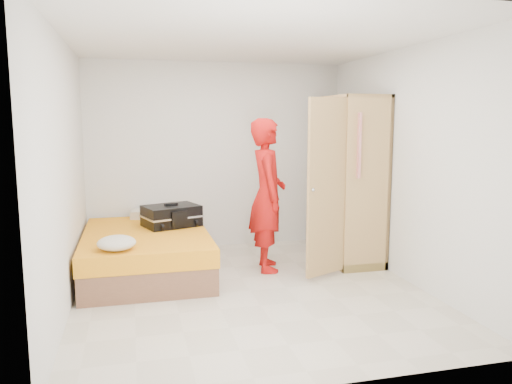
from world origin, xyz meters
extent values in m
plane|color=beige|center=(0.00, 0.00, 0.00)|extent=(4.00, 4.00, 0.00)
plane|color=white|center=(0.00, 0.00, 2.60)|extent=(4.00, 4.00, 0.00)
cube|color=white|center=(0.00, 2.00, 1.30)|extent=(3.60, 0.02, 2.60)
cube|color=white|center=(0.00, -2.00, 1.30)|extent=(3.60, 0.02, 2.60)
cube|color=white|center=(-1.80, 0.00, 1.30)|extent=(0.02, 4.00, 2.60)
cube|color=white|center=(1.80, 0.00, 1.30)|extent=(0.02, 4.00, 2.60)
cube|color=brown|center=(-1.05, 0.90, 0.15)|extent=(1.40, 2.00, 0.30)
cube|color=#FFA91A|center=(-1.05, 0.90, 0.40)|extent=(1.42, 2.02, 0.20)
cube|color=tan|center=(1.77, 0.90, 1.05)|extent=(0.04, 1.20, 2.10)
cube|color=tan|center=(1.50, 0.32, 1.05)|extent=(0.58, 0.04, 2.10)
cube|color=tan|center=(1.50, 1.48, 1.05)|extent=(0.58, 0.04, 2.10)
cube|color=tan|center=(1.50, 0.90, 2.08)|extent=(0.58, 1.20, 0.04)
cube|color=tan|center=(1.50, 0.90, 0.05)|extent=(0.58, 1.20, 0.10)
cube|color=tan|center=(1.23, 1.20, 1.05)|extent=(0.04, 0.59, 2.00)
cube|color=tan|center=(0.94, 0.22, 1.05)|extent=(0.55, 0.28, 2.00)
cylinder|color=#B2B2B7|center=(1.50, 0.90, 1.92)|extent=(0.02, 1.10, 0.02)
imported|color=red|center=(0.39, 0.72, 0.91)|extent=(0.52, 0.72, 1.83)
cube|color=black|center=(-0.73, 1.17, 0.63)|extent=(0.76, 0.64, 0.26)
cube|color=black|center=(-0.73, 1.17, 0.77)|extent=(0.17, 0.10, 0.03)
ellipsoid|color=beige|center=(-1.36, 0.13, 0.57)|extent=(0.39, 0.39, 0.15)
cube|color=beige|center=(-0.92, 1.75, 0.55)|extent=(0.62, 0.40, 0.10)
camera|label=1|loc=(-1.18, -4.98, 1.82)|focal=35.00mm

